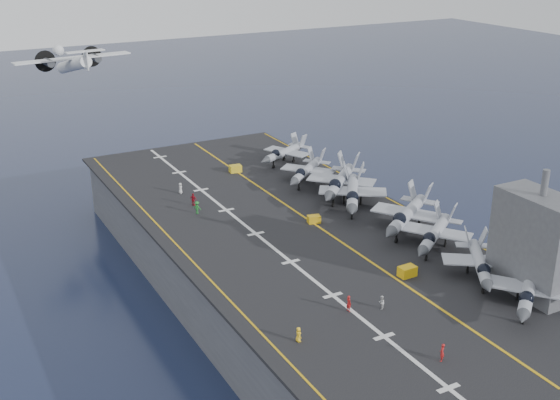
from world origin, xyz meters
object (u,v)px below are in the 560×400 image
island_superstructure (538,232)px  fighter_jet_0 (529,289)px  transport_plane (74,65)px  tow_cart_a (407,271)px

island_superstructure → fighter_jet_0: (-3.31, -2.63, -5.17)m
island_superstructure → transport_plane: bearing=108.0°
tow_cart_a → transport_plane: transport_plane is taller
island_superstructure → fighter_jet_0: 6.68m
fighter_jet_0 → tow_cart_a: bearing=119.5°
island_superstructure → transport_plane: (-30.17, 92.71, 6.83)m
tow_cart_a → transport_plane: (-19.81, 82.90, 13.69)m
island_superstructure → transport_plane: size_ratio=0.59×
island_superstructure → tow_cart_a: island_superstructure is taller
tow_cart_a → island_superstructure: bearing=-43.4°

